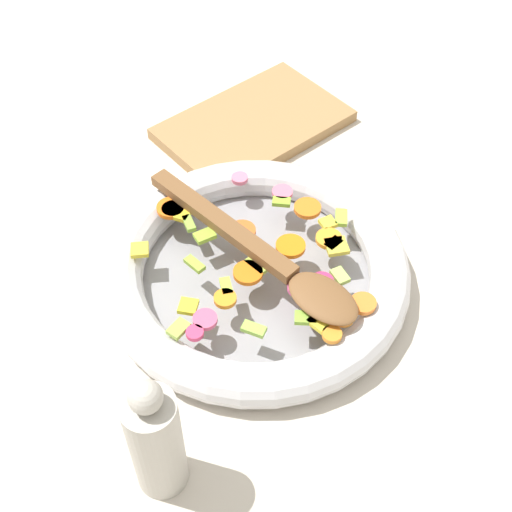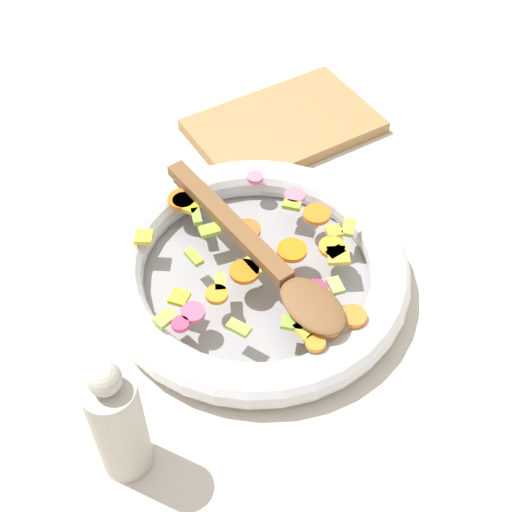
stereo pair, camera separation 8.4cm
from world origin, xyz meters
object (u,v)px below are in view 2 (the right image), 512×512
Objects in this scene: pepper_mill at (118,424)px; cutting_board at (284,126)px; skillet at (256,271)px; wooden_spoon at (267,260)px.

pepper_mill reaches higher than cutting_board.
skillet is 0.27m from pepper_mill.
skillet reaches higher than cutting_board.
wooden_spoon is at bearing -154.81° from pepper_mill.
cutting_board is at bearing -126.51° from wooden_spoon.
skillet is 0.05m from wooden_spoon.
wooden_spoon is 1.23× the size of cutting_board.
wooden_spoon is 0.32m from cutting_board.
pepper_mill is at bearing 29.52° from skillet.
pepper_mill is (0.23, 0.13, 0.05)m from skillet.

